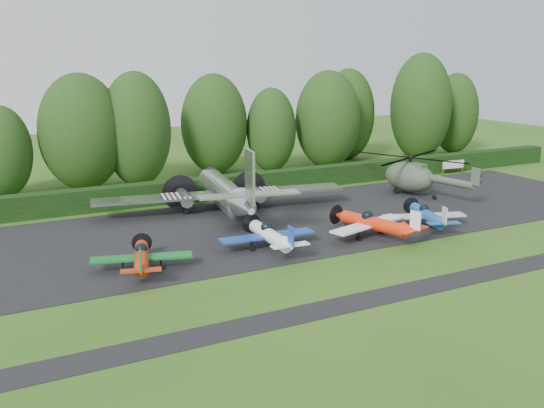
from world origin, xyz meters
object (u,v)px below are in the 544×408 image
light_plane_blue (427,215)px  light_plane_orange (374,223)px  light_plane_red (141,257)px  light_plane_white (270,235)px  helicopter (410,174)px  sign_board (453,165)px  transport_plane (226,193)px

light_plane_blue → light_plane_orange: bearing=164.7°
light_plane_red → light_plane_orange: bearing=-18.4°
light_plane_white → helicopter: bearing=21.1°
light_plane_white → light_plane_orange: 8.10m
helicopter → sign_board: size_ratio=4.66×
light_plane_white → light_plane_blue: bearing=-6.5°
light_plane_red → light_plane_orange: (17.07, -0.72, 0.15)m
light_plane_blue → helicopter: size_ratio=0.50×
light_plane_red → sign_board: size_ratio=2.25×
transport_plane → light_plane_red: bearing=-144.6°
transport_plane → helicopter: size_ratio=1.60×
light_plane_red → light_plane_blue: 22.39m
light_plane_white → sign_board: bearing=22.0°
light_plane_red → light_plane_blue: light_plane_blue is taller
transport_plane → light_plane_blue: 16.30m
helicopter → transport_plane: bearing=-173.1°
transport_plane → helicopter: 18.88m
light_plane_white → sign_board: 34.36m
light_plane_orange → sign_board: (22.94, 15.87, -0.04)m
light_plane_white → light_plane_orange: size_ratio=0.94×
transport_plane → sign_board: transport_plane is taller
transport_plane → light_plane_blue: transport_plane is taller
light_plane_white → helicopter: 21.99m
transport_plane → light_plane_blue: size_ratio=3.19×
transport_plane → helicopter: (18.87, -0.82, 0.06)m
light_plane_white → sign_board: light_plane_white is taller
light_plane_blue → light_plane_white: bearing=158.2°
light_plane_white → light_plane_orange: (8.04, -1.00, 0.06)m
helicopter → light_plane_white: bearing=-145.8°
helicopter → light_plane_blue: bearing=-114.3°
light_plane_red → sign_board: (40.01, 15.15, 0.11)m
transport_plane → light_plane_orange: size_ratio=2.87×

